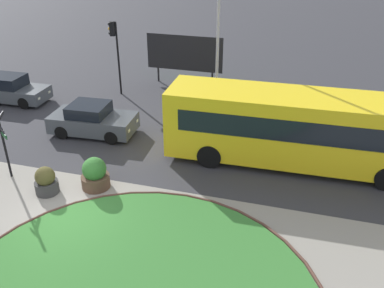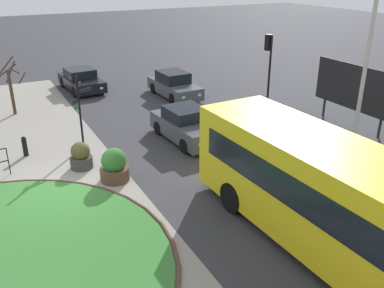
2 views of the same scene
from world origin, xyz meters
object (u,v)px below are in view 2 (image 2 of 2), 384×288
car_near_lane (174,85)px  car_trailing (187,125)px  signpost_directional (80,107)px  bollard_foreground (25,146)px  car_far_lane (81,80)px  billboard_left (354,88)px  street_tree_bare (12,85)px  lamppost_tall (370,36)px  planter_near_signpost (114,166)px  traffic_light_near (268,58)px  planter_kerbside (81,157)px  bus_yellow (348,207)px

car_near_lane → car_trailing: (6.41, -2.39, 0.00)m
signpost_directional → bollard_foreground: bearing=-94.1°
bollard_foreground → car_far_lane: bearing=153.0°
billboard_left → street_tree_bare: billboard_left is taller
bollard_foreground → lamppost_tall: size_ratio=0.10×
lamppost_tall → billboard_left: lamppost_tall is taller
signpost_directional → car_trailing: size_ratio=0.78×
street_tree_bare → planter_near_signpost: bearing=13.4°
bollard_foreground → car_trailing: size_ratio=0.22×
traffic_light_near → street_tree_bare: traffic_light_near is taller
signpost_directional → lamppost_tall: (6.09, 9.61, 3.04)m
car_far_lane → planter_kerbside: (11.17, -2.80, -0.13)m
car_trailing → billboard_left: size_ratio=0.86×
traffic_light_near → street_tree_bare: (-6.35, -11.61, -1.50)m
signpost_directional → planter_near_signpost: size_ratio=2.52×
lamppost_tall → planter_kerbside: bearing=-111.7°
bus_yellow → car_trailing: (-9.44, 0.23, -0.95)m
traffic_light_near → lamppost_tall: 6.13m
bollard_foreground → car_trailing: (1.48, 6.77, 0.23)m
planter_kerbside → street_tree_bare: size_ratio=0.36×
lamppost_tall → street_tree_bare: (-12.20, -11.68, -3.33)m
car_far_lane → lamppost_tall: bearing=22.1°
traffic_light_near → billboard_left: 4.37m
car_trailing → billboard_left: bearing=71.3°
traffic_light_near → lamppost_tall: bearing=167.3°
bus_yellow → lamppost_tall: 7.86m
car_trailing → traffic_light_near: bearing=98.5°
lamppost_tall → street_tree_bare: bearing=-136.2°
car_near_lane → billboard_left: billboard_left is taller
traffic_light_near → planter_kerbside: size_ratio=3.85×
car_trailing → street_tree_bare: (-7.42, -6.47, 0.86)m
signpost_directional → car_near_lane: (-5.10, 6.79, -1.15)m
planter_kerbside → bus_yellow: bearing=28.6°
bollard_foreground → traffic_light_near: traffic_light_near is taller
lamppost_tall → planter_near_signpost: size_ratio=7.26×
car_far_lane → billboard_left: size_ratio=0.90×
signpost_directional → car_far_lane: 9.49m
planter_kerbside → bollard_foreground: bearing=-140.9°
signpost_directional → street_tree_bare: 6.46m
bus_yellow → planter_kerbside: bus_yellow is taller
signpost_directional → planter_kerbside: size_ratio=2.93×
bollard_foreground → planter_near_signpost: bearing=34.7°
planter_near_signpost → car_near_lane: bearing=143.0°
car_trailing → traffic_light_near: traffic_light_near is taller
signpost_directional → bollard_foreground: signpost_directional is taller
bus_yellow → car_near_lane: bus_yellow is taller
bollard_foreground → billboard_left: 15.15m
bollard_foreground → car_far_lane: size_ratio=0.21×
bus_yellow → traffic_light_near: 11.89m
car_near_lane → planter_kerbside: 10.26m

